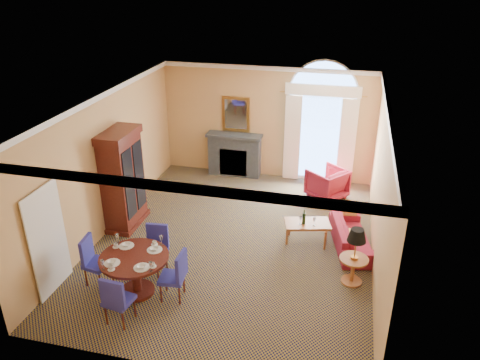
% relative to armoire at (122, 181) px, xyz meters
% --- Properties ---
extents(ground, '(7.50, 7.50, 0.00)m').
position_rel_armoire_xyz_m(ground, '(2.72, -0.16, -1.13)').
color(ground, '#12143A').
rests_on(ground, ground).
extents(room_envelope, '(6.04, 7.52, 3.45)m').
position_rel_armoire_xyz_m(room_envelope, '(2.69, 0.50, 1.38)').
color(room_envelope, tan).
rests_on(room_envelope, ground).
extents(armoire, '(0.67, 1.20, 2.35)m').
position_rel_armoire_xyz_m(armoire, '(0.00, 0.00, 0.00)').
color(armoire, '#3F140E').
rests_on(armoire, ground).
extents(dining_table, '(1.29, 1.29, 1.01)m').
position_rel_armoire_xyz_m(dining_table, '(1.35, -2.34, -0.53)').
color(dining_table, '#3F140E').
rests_on(dining_table, ground).
extents(dining_chair_north, '(0.51, 0.51, 1.00)m').
position_rel_armoire_xyz_m(dining_chair_north, '(1.43, -1.54, -0.56)').
color(dining_chair_north, navy).
rests_on(dining_chair_north, ground).
extents(dining_chair_south, '(0.51, 0.51, 1.00)m').
position_rel_armoire_xyz_m(dining_chair_south, '(1.42, -3.23, -0.56)').
color(dining_chair_south, navy).
rests_on(dining_chair_south, ground).
extents(dining_chair_east, '(0.49, 0.49, 1.00)m').
position_rel_armoire_xyz_m(dining_chair_east, '(2.17, -2.32, -0.56)').
color(dining_chair_east, navy).
rests_on(dining_chair_east, ground).
extents(dining_chair_west, '(0.52, 0.52, 1.00)m').
position_rel_armoire_xyz_m(dining_chair_west, '(0.43, -2.25, -0.56)').
color(dining_chair_west, navy).
rests_on(dining_chair_west, ground).
extents(sofa, '(1.10, 1.93, 0.53)m').
position_rel_armoire_xyz_m(sofa, '(5.27, 0.24, -0.87)').
color(sofa, maroon).
rests_on(sofa, ground).
extents(armchair, '(1.24, 1.24, 0.82)m').
position_rel_armoire_xyz_m(armchair, '(4.56, 2.52, -0.73)').
color(armchair, maroon).
rests_on(armchair, ground).
extents(coffee_table, '(1.10, 0.78, 0.85)m').
position_rel_armoire_xyz_m(coffee_table, '(4.29, 0.17, -0.67)').
color(coffee_table, '#AE6434').
rests_on(coffee_table, ground).
extents(side_table, '(0.56, 0.56, 1.18)m').
position_rel_armoire_xyz_m(side_table, '(5.32, -1.06, -0.37)').
color(side_table, '#AE6434').
rests_on(side_table, ground).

